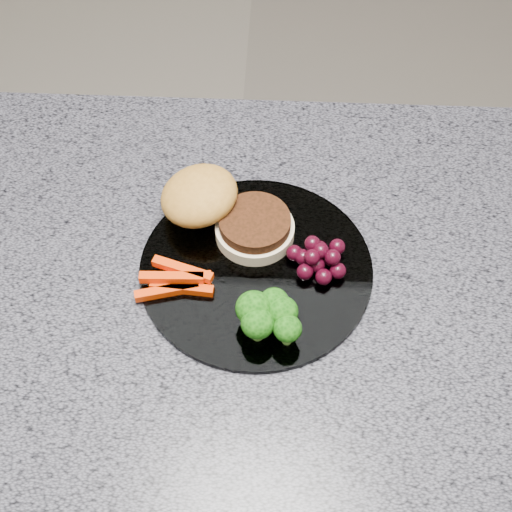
{
  "coord_description": "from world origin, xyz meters",
  "views": [
    {
      "loc": [
        0.12,
        -0.44,
        1.55
      ],
      "look_at": [
        0.1,
        0.02,
        0.93
      ],
      "focal_mm": 50.0,
      "sensor_mm": 36.0,
      "label": 1
    }
  ],
  "objects_px": {
    "burger": "(219,209)",
    "grape_bunch": "(319,258)",
    "island_cabinet": "(195,442)",
    "plate": "(256,268)"
  },
  "relations": [
    {
      "from": "island_cabinet",
      "to": "grape_bunch",
      "type": "height_order",
      "value": "grape_bunch"
    },
    {
      "from": "plate",
      "to": "burger",
      "type": "height_order",
      "value": "burger"
    },
    {
      "from": "burger",
      "to": "grape_bunch",
      "type": "xyz_separation_m",
      "value": [
        0.11,
        -0.06,
        -0.01
      ]
    },
    {
      "from": "plate",
      "to": "grape_bunch",
      "type": "relative_size",
      "value": 3.91
    },
    {
      "from": "island_cabinet",
      "to": "grape_bunch",
      "type": "relative_size",
      "value": 18.06
    },
    {
      "from": "island_cabinet",
      "to": "grape_bunch",
      "type": "bearing_deg",
      "value": 8.05
    },
    {
      "from": "island_cabinet",
      "to": "plate",
      "type": "bearing_deg",
      "value": 10.78
    },
    {
      "from": "plate",
      "to": "grape_bunch",
      "type": "distance_m",
      "value": 0.07
    },
    {
      "from": "island_cabinet",
      "to": "burger",
      "type": "distance_m",
      "value": 0.51
    },
    {
      "from": "island_cabinet",
      "to": "plate",
      "type": "distance_m",
      "value": 0.48
    }
  ]
}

